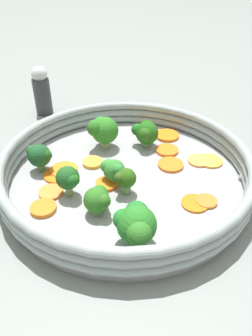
# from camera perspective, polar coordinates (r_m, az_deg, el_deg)

# --- Properties ---
(ground_plane) EXTENTS (4.00, 4.00, 0.00)m
(ground_plane) POSITION_cam_1_polar(r_m,az_deg,el_deg) (0.51, -0.00, -2.59)
(ground_plane) COLOR slate
(skillet) EXTENTS (0.36, 0.36, 0.01)m
(skillet) POSITION_cam_1_polar(r_m,az_deg,el_deg) (0.50, -0.00, -2.00)
(skillet) COLOR #939699
(skillet) RESTS_ON ground_plane
(skillet_rim_wall) EXTENTS (0.37, 0.37, 0.04)m
(skillet_rim_wall) POSITION_cam_1_polar(r_m,az_deg,el_deg) (0.49, -0.00, 0.58)
(skillet_rim_wall) COLOR #8E9C9D
(skillet_rim_wall) RESTS_ON skillet
(skillet_rivet_left) EXTENTS (0.01, 0.01, 0.01)m
(skillet_rivet_left) POSITION_cam_1_polar(r_m,az_deg,el_deg) (0.47, 19.80, -6.06)
(skillet_rivet_left) COLOR #8F949C
(skillet_rivet_left) RESTS_ON skillet
(skillet_rivet_right) EXTENTS (0.01, 0.01, 0.01)m
(skillet_rivet_right) POSITION_cam_1_polar(r_m,az_deg,el_deg) (0.52, 19.48, -1.55)
(skillet_rivet_right) COLOR #96979B
(skillet_rivet_right) RESTS_ON skillet
(carrot_slice_0) EXTENTS (0.05, 0.05, 0.00)m
(carrot_slice_0) POSITION_cam_1_polar(r_m,az_deg,el_deg) (0.51, -11.74, -1.13)
(carrot_slice_0) COLOR orange
(carrot_slice_0) RESTS_ON skillet
(carrot_slice_1) EXTENTS (0.04, 0.04, 0.01)m
(carrot_slice_1) POSITION_cam_1_polar(r_m,az_deg,el_deg) (0.45, -14.21, -6.79)
(carrot_slice_1) COLOR orange
(carrot_slice_1) RESTS_ON skillet
(carrot_slice_2) EXTENTS (0.05, 0.05, 0.00)m
(carrot_slice_2) POSITION_cam_1_polar(r_m,az_deg,el_deg) (0.56, 7.16, 3.11)
(carrot_slice_2) COLOR orange
(carrot_slice_2) RESTS_ON skillet
(carrot_slice_3) EXTENTS (0.04, 0.04, 0.00)m
(carrot_slice_3) POSITION_cam_1_polar(r_m,az_deg,el_deg) (0.48, -12.94, -4.10)
(carrot_slice_3) COLOR orange
(carrot_slice_3) RESTS_ON skillet
(carrot_slice_4) EXTENTS (0.04, 0.04, 0.01)m
(carrot_slice_4) POSITION_cam_1_polar(r_m,az_deg,el_deg) (0.53, -5.81, 0.98)
(carrot_slice_4) COLOR gold
(carrot_slice_4) RESTS_ON skillet
(carrot_slice_5) EXTENTS (0.05, 0.05, 0.00)m
(carrot_slice_5) POSITION_cam_1_polar(r_m,az_deg,el_deg) (0.54, 12.55, 1.25)
(carrot_slice_5) COLOR #EE8E40
(carrot_slice_5) RESTS_ON skillet
(carrot_slice_6) EXTENTS (0.05, 0.05, 0.00)m
(carrot_slice_6) POSITION_cam_1_polar(r_m,az_deg,el_deg) (0.55, 14.42, 1.22)
(carrot_slice_6) COLOR #EC983A
(carrot_slice_6) RESTS_ON skillet
(carrot_slice_7) EXTENTS (0.06, 0.06, 0.00)m
(carrot_slice_7) POSITION_cam_1_polar(r_m,az_deg,el_deg) (0.52, -10.73, -0.35)
(carrot_slice_7) COLOR orange
(carrot_slice_7) RESTS_ON skillet
(carrot_slice_8) EXTENTS (0.06, 0.06, 0.00)m
(carrot_slice_8) POSITION_cam_1_polar(r_m,az_deg,el_deg) (0.53, 7.78, 0.58)
(carrot_slice_8) COLOR orange
(carrot_slice_8) RESTS_ON skillet
(carrot_slice_9) EXTENTS (0.04, 0.04, 0.00)m
(carrot_slice_9) POSITION_cam_1_polar(r_m,az_deg,el_deg) (0.46, 13.82, -5.63)
(carrot_slice_9) COLOR orange
(carrot_slice_9) RESTS_ON skillet
(carrot_slice_10) EXTENTS (0.06, 0.06, 0.01)m
(carrot_slice_10) POSITION_cam_1_polar(r_m,az_deg,el_deg) (0.61, 3.40, 6.45)
(carrot_slice_10) COLOR #EA9241
(carrot_slice_10) RESTS_ON skillet
(carrot_slice_11) EXTENTS (0.05, 0.05, 0.00)m
(carrot_slice_11) POSITION_cam_1_polar(r_m,az_deg,el_deg) (0.46, 11.89, -6.03)
(carrot_slice_11) COLOR orange
(carrot_slice_11) RESTS_ON skillet
(carrot_slice_12) EXTENTS (0.05, 0.05, 0.01)m
(carrot_slice_12) POSITION_cam_1_polar(r_m,az_deg,el_deg) (0.60, 7.15, 5.65)
(carrot_slice_12) COLOR orange
(carrot_slice_12) RESTS_ON skillet
(carrot_slice_13) EXTENTS (0.05, 0.05, 0.00)m
(carrot_slice_13) POSITION_cam_1_polar(r_m,az_deg,el_deg) (0.48, -3.38, -2.77)
(carrot_slice_13) COLOR orange
(carrot_slice_13) RESTS_ON skillet
(broccoli_floret_0) EXTENTS (0.04, 0.05, 0.05)m
(broccoli_floret_0) POSITION_cam_1_polar(r_m,az_deg,el_deg) (0.56, 3.50, 6.26)
(broccoli_floret_0) COLOR #6EA25C
(broccoli_floret_0) RESTS_ON skillet
(broccoli_floret_1) EXTENTS (0.04, 0.04, 0.04)m
(broccoli_floret_1) POSITION_cam_1_polar(r_m,az_deg,el_deg) (0.51, -14.84, 2.12)
(broccoli_floret_1) COLOR #6D984E
(broccoli_floret_1) RESTS_ON skillet
(broccoli_floret_2) EXTENTS (0.05, 0.06, 0.05)m
(broccoli_floret_2) POSITION_cam_1_polar(r_m,az_deg,el_deg) (0.38, 1.72, -9.71)
(broccoli_floret_2) COLOR #81B066
(broccoli_floret_2) RESTS_ON skillet
(broccoli_floret_3) EXTENTS (0.04, 0.04, 0.04)m
(broccoli_floret_3) POSITION_cam_1_polar(r_m,az_deg,el_deg) (0.43, -4.92, -5.44)
(broccoli_floret_3) COLOR #799B54
(broccoli_floret_3) RESTS_ON skillet
(broccoli_floret_4) EXTENTS (0.04, 0.03, 0.04)m
(broccoli_floret_4) POSITION_cam_1_polar(r_m,az_deg,el_deg) (0.48, -2.25, -0.29)
(broccoli_floret_4) COLOR #8AB35D
(broccoli_floret_4) RESTS_ON skillet
(broccoli_floret_5) EXTENTS (0.04, 0.03, 0.05)m
(broccoli_floret_5) POSITION_cam_1_polar(r_m,az_deg,el_deg) (0.45, -10.00, -1.79)
(broccoli_floret_5) COLOR #7D9B50
(broccoli_floret_5) RESTS_ON skillet
(broccoli_floret_6) EXTENTS (0.03, 0.03, 0.04)m
(broccoli_floret_6) POSITION_cam_1_polar(r_m,az_deg,el_deg) (0.45, -0.16, -1.93)
(broccoli_floret_6) COLOR #5F864D
(broccoli_floret_6) RESTS_ON skillet
(broccoli_floret_7) EXTENTS (0.05, 0.05, 0.06)m
(broccoli_floret_7) POSITION_cam_1_polar(r_m,az_deg,el_deg) (0.55, -4.05, 6.67)
(broccoli_floret_7) COLOR #8BB061
(broccoli_floret_7) RESTS_ON skillet
(salt_shaker) EXTENTS (0.04, 0.04, 0.10)m
(salt_shaker) POSITION_cam_1_polar(r_m,az_deg,el_deg) (0.72, -14.45, 12.85)
(salt_shaker) COLOR #333338
(salt_shaker) RESTS_ON ground_plane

